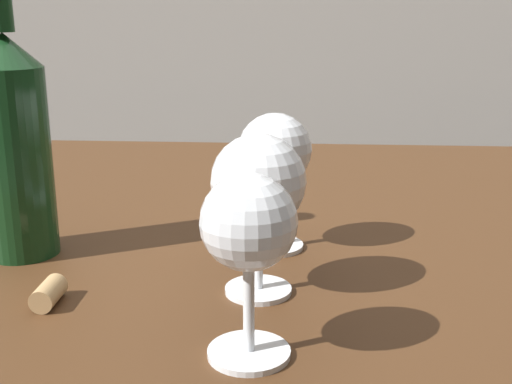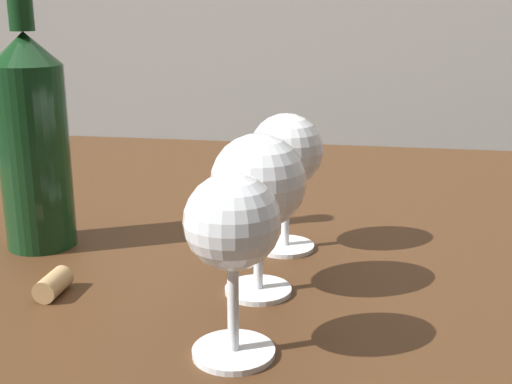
# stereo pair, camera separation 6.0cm
# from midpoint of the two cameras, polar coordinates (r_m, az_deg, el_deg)

# --- Properties ---
(dining_table) EXTENTS (1.38, 0.93, 0.73)m
(dining_table) POSITION_cam_midpoint_polar(r_m,az_deg,el_deg) (0.88, 4.71, -7.37)
(dining_table) COLOR #472B16
(dining_table) RESTS_ON ground_plane
(wine_glass_pinot) EXTENTS (0.07, 0.07, 0.15)m
(wine_glass_pinot) POSITION_cam_midpoint_polar(r_m,az_deg,el_deg) (0.48, 1.04, -3.33)
(wine_glass_pinot) COLOR white
(wine_glass_pinot) RESTS_ON dining_table
(wine_glass_amber) EXTENTS (0.09, 0.09, 0.15)m
(wine_glass_amber) POSITION_cam_midpoint_polar(r_m,az_deg,el_deg) (0.59, 2.87, 0.55)
(wine_glass_amber) COLOR white
(wine_glass_amber) RESTS_ON dining_table
(wine_glass_rose) EXTENTS (0.08, 0.08, 0.15)m
(wine_glass_rose) POSITION_cam_midpoint_polar(r_m,az_deg,el_deg) (0.71, 5.08, 3.25)
(wine_glass_rose) COLOR white
(wine_glass_rose) RESTS_ON dining_table
(wine_bottle) EXTENTS (0.08, 0.08, 0.31)m
(wine_bottle) POSITION_cam_midpoint_polar(r_m,az_deg,el_deg) (0.75, -16.80, 4.56)
(wine_bottle) COLOR #143819
(wine_bottle) RESTS_ON dining_table
(cork) EXTENTS (0.02, 0.04, 0.02)m
(cork) POSITION_cam_midpoint_polar(r_m,az_deg,el_deg) (0.64, -14.78, -7.88)
(cork) COLOR tan
(cork) RESTS_ON dining_table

